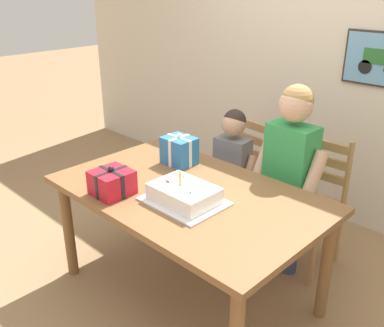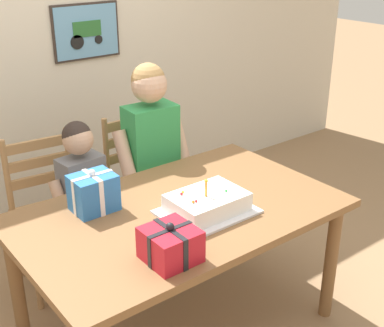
# 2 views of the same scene
# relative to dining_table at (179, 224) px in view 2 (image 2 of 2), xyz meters

# --- Properties ---
(ground_plane) EXTENTS (20.00, 20.00, 0.00)m
(ground_plane) POSITION_rel_dining_table_xyz_m (0.00, 0.00, -0.66)
(ground_plane) COLOR #997551
(back_wall) EXTENTS (6.40, 0.11, 2.60)m
(back_wall) POSITION_rel_dining_table_xyz_m (0.00, 1.63, 0.64)
(back_wall) COLOR beige
(back_wall) RESTS_ON ground
(dining_table) EXTENTS (1.60, 0.99, 0.74)m
(dining_table) POSITION_rel_dining_table_xyz_m (0.00, 0.00, 0.00)
(dining_table) COLOR brown
(dining_table) RESTS_ON ground
(birthday_cake) EXTENTS (0.44, 0.34, 0.19)m
(birthday_cake) POSITION_rel_dining_table_xyz_m (0.09, -0.12, 0.13)
(birthday_cake) COLOR silver
(birthday_cake) RESTS_ON dining_table
(gift_box_red_large) EXTENTS (0.21, 0.18, 0.22)m
(gift_box_red_large) POSITION_rel_dining_table_xyz_m (-0.33, 0.25, 0.18)
(gift_box_red_large) COLOR #286BB7
(gift_box_red_large) RESTS_ON dining_table
(gift_box_beside_cake) EXTENTS (0.21, 0.22, 0.18)m
(gift_box_beside_cake) POSITION_rel_dining_table_xyz_m (-0.29, -0.33, 0.16)
(gift_box_beside_cake) COLOR red
(gift_box_beside_cake) RESTS_ON dining_table
(chair_left) EXTENTS (0.46, 0.46, 0.92)m
(chair_left) POSITION_rel_dining_table_xyz_m (-0.33, 0.84, -0.19)
(chair_left) COLOR #A87A4C
(chair_left) RESTS_ON ground
(chair_right) EXTENTS (0.43, 0.43, 0.92)m
(chair_right) POSITION_rel_dining_table_xyz_m (0.33, 0.84, -0.19)
(chair_right) COLOR #A87A4C
(chair_right) RESTS_ON ground
(child_older) EXTENTS (0.48, 0.28, 1.31)m
(child_older) POSITION_rel_dining_table_xyz_m (0.28, 0.66, 0.14)
(child_older) COLOR #38426B
(child_older) RESTS_ON ground
(child_younger) EXTENTS (0.40, 0.23, 1.06)m
(child_younger) POSITION_rel_dining_table_xyz_m (-0.20, 0.66, -0.01)
(child_younger) COLOR #38426B
(child_younger) RESTS_ON ground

